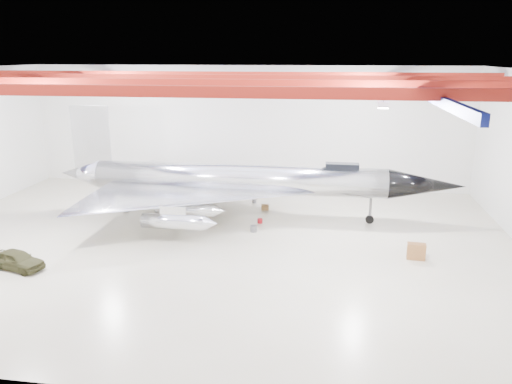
# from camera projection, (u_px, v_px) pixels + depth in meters

# --- Properties ---
(floor) EXTENTS (40.00, 40.00, 0.00)m
(floor) POSITION_uv_depth(u_px,v_px,m) (208.00, 243.00, 32.64)
(floor) COLOR #BEB497
(floor) RESTS_ON ground
(wall_back) EXTENTS (40.00, 0.00, 40.00)m
(wall_back) POSITION_uv_depth(u_px,v_px,m) (246.00, 127.00, 45.47)
(wall_back) COLOR silver
(wall_back) RESTS_ON floor
(ceiling) EXTENTS (40.00, 40.00, 0.00)m
(ceiling) POSITION_uv_depth(u_px,v_px,m) (203.00, 70.00, 29.71)
(ceiling) COLOR #0A0F38
(ceiling) RESTS_ON wall_back
(ceiling_structure) EXTENTS (39.50, 29.50, 1.08)m
(ceiling_structure) POSITION_uv_depth(u_px,v_px,m) (204.00, 82.00, 29.89)
(ceiling_structure) COLOR maroon
(ceiling_structure) RESTS_ON ceiling
(jet_aircraft) EXTENTS (30.19, 17.38, 8.24)m
(jet_aircraft) POSITION_uv_depth(u_px,v_px,m) (238.00, 183.00, 37.04)
(jet_aircraft) COLOR silver
(jet_aircraft) RESTS_ON floor
(jeep) EXTENTS (3.57, 2.12, 1.14)m
(jeep) POSITION_uv_depth(u_px,v_px,m) (17.00, 260.00, 28.55)
(jeep) COLOR #34331A
(jeep) RESTS_ON floor
(desk) EXTENTS (1.13, 0.64, 0.99)m
(desk) POSITION_uv_depth(u_px,v_px,m) (416.00, 251.00, 29.96)
(desk) COLOR brown
(desk) RESTS_ON floor
(crate_ply) EXTENTS (0.63, 0.56, 0.37)m
(crate_ply) POSITION_uv_depth(u_px,v_px,m) (180.00, 217.00, 37.36)
(crate_ply) COLOR olive
(crate_ply) RESTS_ON floor
(toolbox_red) EXTENTS (0.58, 0.52, 0.34)m
(toolbox_red) POSITION_uv_depth(u_px,v_px,m) (214.00, 208.00, 39.41)
(toolbox_red) COLOR maroon
(toolbox_red) RESTS_ON floor
(engine_drum) EXTENTS (0.53, 0.53, 0.43)m
(engine_drum) POSITION_uv_depth(u_px,v_px,m) (254.00, 229.00, 34.68)
(engine_drum) COLOR #59595B
(engine_drum) RESTS_ON floor
(parts_bin) EXTENTS (0.66, 0.57, 0.41)m
(parts_bin) POSITION_uv_depth(u_px,v_px,m) (265.00, 207.00, 39.59)
(parts_bin) COLOR olive
(parts_bin) RESTS_ON floor
(crate_small) EXTENTS (0.42, 0.39, 0.24)m
(crate_small) POSITION_uv_depth(u_px,v_px,m) (126.00, 210.00, 39.19)
(crate_small) COLOR #59595B
(crate_small) RESTS_ON floor
(tool_chest) EXTENTS (0.38, 0.38, 0.34)m
(tool_chest) POSITION_uv_depth(u_px,v_px,m) (260.00, 221.00, 36.48)
(tool_chest) COLOR maroon
(tool_chest) RESTS_ON floor
(oil_barrel) EXTENTS (0.61, 0.50, 0.41)m
(oil_barrel) POSITION_uv_depth(u_px,v_px,m) (191.00, 211.00, 38.62)
(oil_barrel) COLOR olive
(oil_barrel) RESTS_ON floor
(spares_box) EXTENTS (0.40, 0.40, 0.31)m
(spares_box) POSITION_uv_depth(u_px,v_px,m) (254.00, 201.00, 41.48)
(spares_box) COLOR #59595B
(spares_box) RESTS_ON floor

